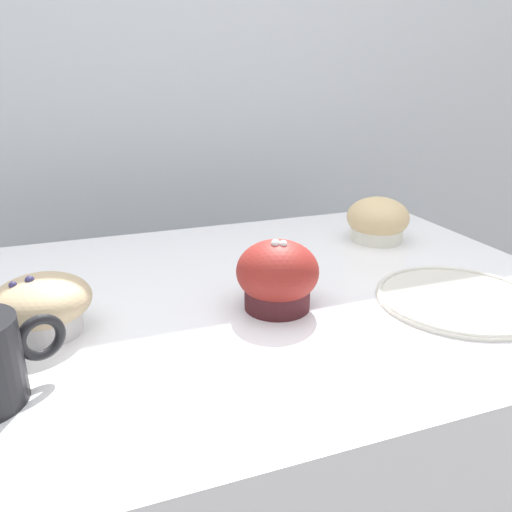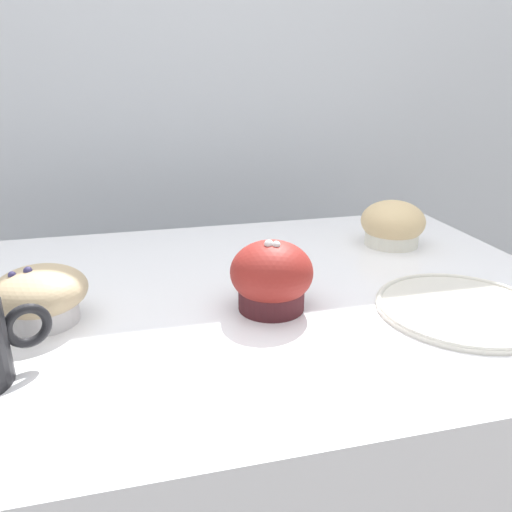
% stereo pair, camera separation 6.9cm
% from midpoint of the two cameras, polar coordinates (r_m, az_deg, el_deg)
% --- Properties ---
extents(wall_back, '(3.20, 0.10, 1.80)m').
position_cam_midpoint_polar(wall_back, '(1.25, -13.45, 6.47)').
color(wall_back, silver).
rests_on(wall_back, ground).
extents(muffin_front_center, '(0.11, 0.11, 0.07)m').
position_cam_midpoint_polar(muffin_front_center, '(0.64, -26.15, -5.10)').
color(muffin_front_center, silver).
rests_on(muffin_front_center, display_counter).
extents(muffin_back_left, '(0.10, 0.10, 0.10)m').
position_cam_midpoint_polar(muffin_back_left, '(0.63, -0.69, -2.42)').
color(muffin_back_left, '#451B1E').
rests_on(muffin_back_left, display_counter).
extents(muffin_back_right, '(0.11, 0.11, 0.08)m').
position_cam_midpoint_polar(muffin_back_right, '(0.91, 11.62, 3.94)').
color(muffin_back_right, white).
rests_on(muffin_back_right, display_counter).
extents(serving_plate, '(0.22, 0.22, 0.01)m').
position_cam_midpoint_polar(serving_plate, '(0.70, 19.61, -4.64)').
color(serving_plate, beige).
rests_on(serving_plate, display_counter).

